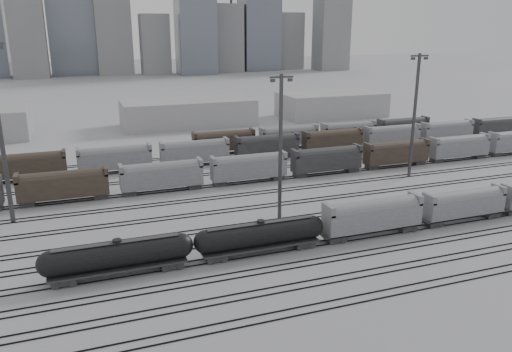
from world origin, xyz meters
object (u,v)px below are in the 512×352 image
object	(u,v)px
hopper_car_a	(373,214)
light_mast_c	(280,146)
tank_car_a	(118,256)
tank_car_b	(261,235)
hopper_car_b	(464,203)

from	to	relation	value
hopper_car_a	light_mast_c	xyz separation A→B (m)	(-10.32, 10.15, 8.72)
tank_car_a	tank_car_b	distance (m)	18.47
tank_car_b	light_mast_c	world-z (taller)	light_mast_c
hopper_car_a	light_mast_c	size ratio (longest dim) A/B	0.67
tank_car_b	hopper_car_b	distance (m)	33.74
light_mast_c	tank_car_b	bearing A→B (deg)	-124.43
hopper_car_a	light_mast_c	bearing A→B (deg)	135.49
tank_car_b	light_mast_c	xyz separation A→B (m)	(6.96, 10.15, 9.46)
tank_car_b	hopper_car_a	bearing A→B (deg)	0.00
tank_car_b	hopper_car_b	bearing A→B (deg)	-0.00
hopper_car_a	hopper_car_b	distance (m)	16.46
tank_car_a	hopper_car_a	xyz separation A→B (m)	(35.76, 0.00, 0.71)
tank_car_a	hopper_car_a	distance (m)	35.76
hopper_car_a	hopper_car_b	world-z (taller)	hopper_car_a
tank_car_a	hopper_car_b	bearing A→B (deg)	-0.00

